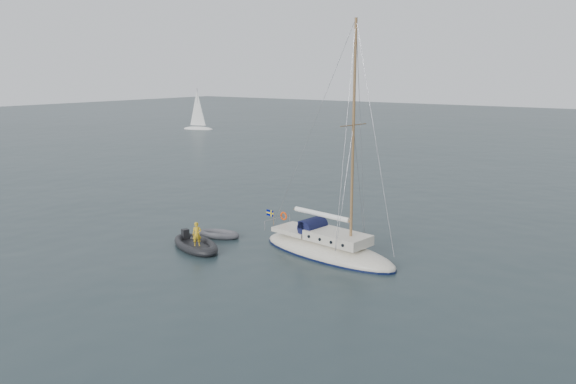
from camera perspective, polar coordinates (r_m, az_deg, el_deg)
The scene contains 5 objects.
ground at distance 31.69m, azimuth -0.29°, elevation -6.87°, with size 300.00×300.00×0.00m, color black.
sailboat at distance 32.22m, azimuth 4.08°, elevation -4.65°, with size 9.56×2.86×13.61m.
dinghy at distance 36.07m, azimuth -7.11°, elevation -4.28°, with size 2.87×1.30×0.41m.
rib at distance 34.00m, azimuth -9.38°, elevation -5.24°, with size 4.33×1.97×1.67m.
distant_yacht_a at distance 103.15m, azimuth -9.17°, elevation 8.13°, with size 5.84×3.12×7.74m.
Camera 1 is at (17.65, -24.20, 10.35)m, focal length 35.00 mm.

